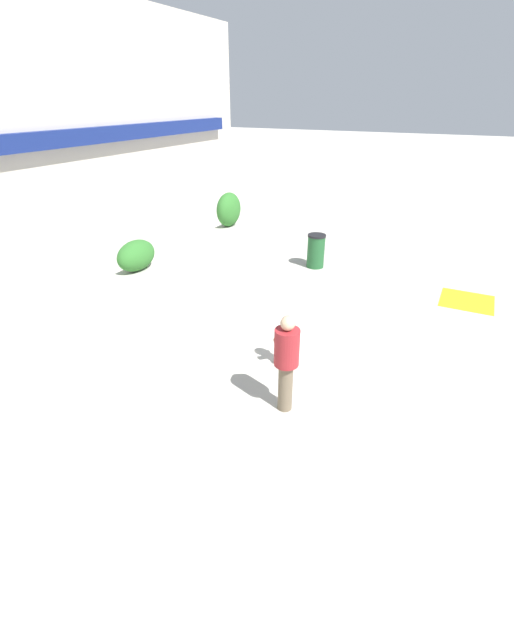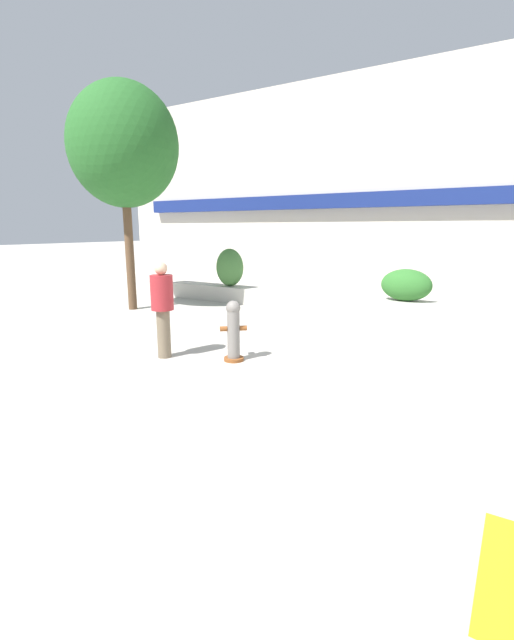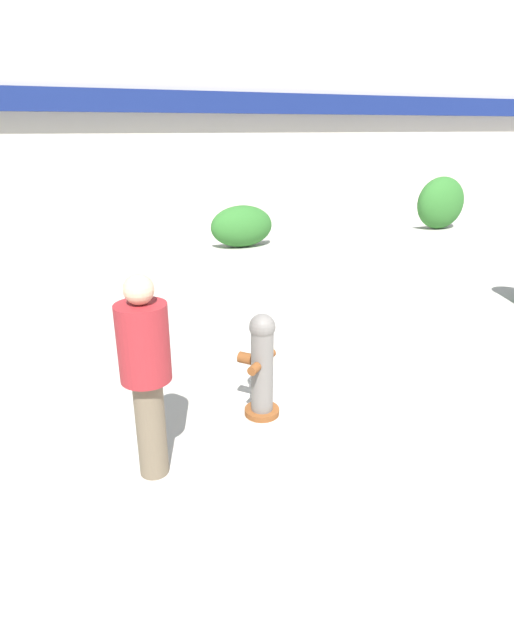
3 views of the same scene
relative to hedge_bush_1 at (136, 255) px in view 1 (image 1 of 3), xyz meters
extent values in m
plane|color=#B2ADA3|center=(-0.28, -6.00, -0.90)|extent=(120.00, 120.00, 0.00)
cube|color=#B7B2A8|center=(-0.28, 0.00, -0.65)|extent=(18.00, 0.70, 0.50)
ellipsoid|color=#2D6B28|center=(0.00, 0.00, 0.00)|extent=(1.25, 0.70, 0.81)
ellipsoid|color=#2D6B28|center=(4.90, 0.00, 0.19)|extent=(1.21, 0.70, 1.18)
cylinder|color=brown|center=(-1.75, -5.11, -0.87)|extent=(0.50, 0.50, 0.06)
cylinder|color=slate|center=(-1.75, -5.11, -0.42)|extent=(0.31, 0.31, 0.85)
sphere|color=slate|center=(-1.75, -5.11, 0.05)|extent=(0.25, 0.25, 0.25)
cylinder|color=brown|center=(-1.86, -4.98, -0.32)|extent=(0.18, 0.18, 0.11)
cylinder|color=brown|center=(-1.62, -5.00, -0.32)|extent=(0.15, 0.15, 0.09)
cylinder|color=brown|center=(-1.88, -5.23, -0.32)|extent=(0.15, 0.15, 0.09)
cylinder|color=brown|center=(-2.94, -5.60, -0.46)|extent=(0.34, 0.34, 0.88)
cylinder|color=maroon|center=(-2.94, -5.60, 0.29)|extent=(0.56, 0.56, 0.62)
sphere|color=#D6AD89|center=(-2.94, -5.60, 0.71)|extent=(0.23, 0.23, 0.23)
cube|color=gold|center=(3.04, -8.09, -0.90)|extent=(1.27, 1.27, 0.01)
cylinder|color=#1E5128|center=(3.65, -3.75, -0.43)|extent=(0.52, 0.52, 0.95)
cylinder|color=black|center=(3.65, -3.75, 0.08)|extent=(0.55, 0.55, 0.06)
camera|label=1|loc=(-8.23, -7.75, 3.76)|focal=24.00mm
camera|label=2|loc=(2.44, -11.08, 1.40)|focal=24.00mm
camera|label=3|loc=(-3.47, -9.14, 1.82)|focal=28.00mm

